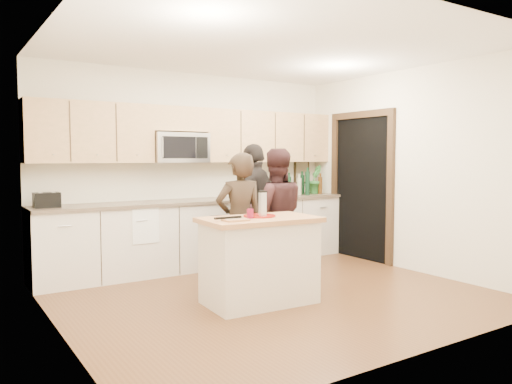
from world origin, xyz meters
TOP-DOWN VIEW (x-y plane):
  - floor at (0.00, 0.00)m, footprint 4.50×4.50m
  - room_shell at (0.00, 0.00)m, footprint 4.52×4.02m
  - back_cabinetry at (0.00, 1.69)m, footprint 4.50×0.66m
  - upper_cabinetry at (0.03, 1.83)m, footprint 4.50×0.33m
  - microwave at (-0.31, 1.80)m, footprint 0.76×0.41m
  - doorway at (2.23, 0.90)m, footprint 0.06×1.25m
  - framed_picture at (1.95, 1.98)m, footprint 0.30×0.03m
  - dish_towel at (-0.95, 1.50)m, footprint 0.34×0.60m
  - island at (-0.30, -0.19)m, footprint 1.24×0.77m
  - red_plate at (-0.27, -0.13)m, footprint 0.34×0.34m
  - box_grater at (-0.26, -0.18)m, footprint 0.08×0.06m
  - drink_glass at (-0.43, -0.21)m, footprint 0.07×0.07m
  - cutting_board at (-0.66, -0.30)m, footprint 0.25×0.18m
  - tongs at (-0.71, -0.24)m, footprint 0.29×0.05m
  - knife at (-0.66, -0.30)m, footprint 0.21×0.03m
  - toaster at (-2.03, 1.67)m, footprint 0.28×0.20m
  - bottle_cluster at (1.67, 1.66)m, footprint 0.66×0.34m
  - orchid at (2.01, 1.72)m, footprint 0.32×0.32m
  - woman_left at (-0.21, 0.36)m, footprint 0.62×0.45m
  - woman_center at (0.42, 0.57)m, footprint 0.97×0.89m
  - woman_right at (0.42, 1.03)m, footprint 1.07×0.82m

SIDE VIEW (x-z plane):
  - floor at x=0.00m, z-range 0.00..0.00m
  - island at x=-0.30m, z-range 0.00..0.90m
  - back_cabinetry at x=0.00m, z-range 0.00..0.94m
  - woman_left at x=-0.21m, z-range 0.00..1.57m
  - dish_towel at x=-0.95m, z-range 0.56..1.04m
  - woman_center at x=0.42m, z-range 0.00..1.63m
  - woman_right at x=0.42m, z-range 0.00..1.70m
  - red_plate at x=-0.27m, z-range 0.90..0.92m
  - cutting_board at x=-0.66m, z-range 0.90..0.92m
  - knife at x=-0.66m, z-range 0.92..0.93m
  - tongs at x=-0.71m, z-range 0.92..0.94m
  - drink_glass at x=-0.43m, z-range 0.90..1.00m
  - toaster at x=-2.03m, z-range 0.94..1.12m
  - box_grater at x=-0.26m, z-range 0.92..1.18m
  - bottle_cluster at x=1.67m, z-range 0.91..1.34m
  - doorway at x=2.23m, z-range 0.06..2.26m
  - orchid at x=2.01m, z-range 0.94..1.39m
  - framed_picture at x=1.95m, z-range 1.09..1.47m
  - microwave at x=-0.31m, z-range 1.45..1.85m
  - room_shell at x=0.00m, z-range 0.38..3.09m
  - upper_cabinetry at x=0.03m, z-range 1.47..2.22m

